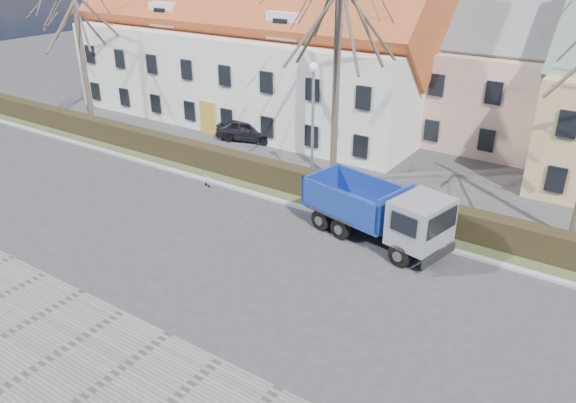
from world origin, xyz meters
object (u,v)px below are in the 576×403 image
Objects in this scene: streetlight at (313,127)px; parked_car_a at (248,130)px; cart_frame at (205,179)px; dump_truck at (371,209)px.

parked_car_a is (-7.47, 4.28, -2.63)m from streetlight.
parked_car_a reaches higher than cart_frame.
streetlight is 9.00m from parked_car_a.
streetlight is 6.40m from cart_frame.
dump_truck is at bearing -1.70° from cart_frame.
cart_frame is 0.18× the size of parked_car_a.
parked_car_a is at bearing 150.17° from streetlight.
dump_truck is 1.03× the size of streetlight.
dump_truck reaches higher than parked_car_a.
dump_truck is 1.66× the size of parked_car_a.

